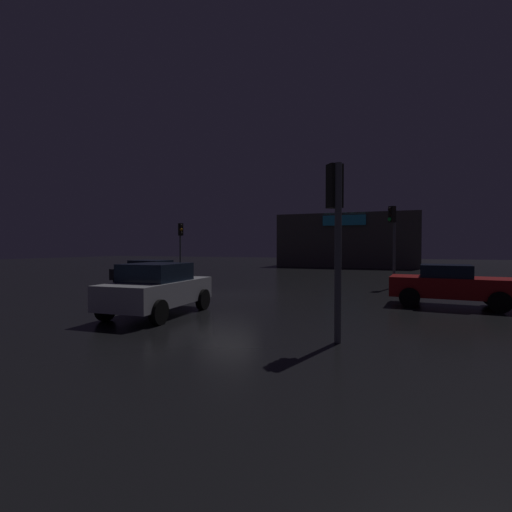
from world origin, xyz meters
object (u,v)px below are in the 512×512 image
(car_near, at_px, (158,288))
(car_far, at_px, (151,273))
(traffic_signal_opposite, at_px, (393,230))
(car_crossing, at_px, (451,285))
(traffic_signal_main, at_px, (336,218))
(store_building, at_px, (349,241))
(traffic_signal_cross_right, at_px, (181,238))

(car_near, xyz_separation_m, car_far, (-5.65, 7.06, -0.10))
(traffic_signal_opposite, relative_size, car_crossing, 1.02)
(traffic_signal_main, xyz_separation_m, car_far, (-11.55, 8.41, -2.08))
(car_crossing, bearing_deg, car_far, 173.32)
(store_building, distance_m, car_crossing, 30.00)
(traffic_signal_main, relative_size, traffic_signal_cross_right, 1.06)
(traffic_signal_opposite, relative_size, car_far, 1.00)
(traffic_signal_main, relative_size, car_near, 0.98)
(store_building, relative_size, traffic_signal_main, 3.68)
(traffic_signal_main, bearing_deg, car_crossing, 65.02)
(store_building, xyz_separation_m, traffic_signal_opposite, (5.21, -23.00, 0.18))
(traffic_signal_main, height_order, car_crossing, traffic_signal_main)
(car_near, bearing_deg, car_far, 128.67)
(store_building, relative_size, car_far, 3.42)
(traffic_signal_cross_right, xyz_separation_m, car_crossing, (16.11, -6.97, -2.05))
(traffic_signal_main, xyz_separation_m, car_near, (-5.90, 1.35, -1.99))
(store_building, distance_m, traffic_signal_opposite, 23.59)
(traffic_signal_cross_right, distance_m, car_crossing, 17.67)
(car_far, bearing_deg, traffic_signal_main, -36.04)
(store_building, distance_m, car_near, 34.46)
(traffic_signal_opposite, xyz_separation_m, traffic_signal_cross_right, (-13.98, 0.96, -0.27))
(car_crossing, bearing_deg, traffic_signal_cross_right, 156.59)
(traffic_signal_main, relative_size, car_far, 0.93)
(traffic_signal_cross_right, bearing_deg, store_building, 68.29)
(traffic_signal_opposite, xyz_separation_m, car_crossing, (2.13, -6.01, -2.32))
(traffic_signal_opposite, bearing_deg, car_far, -161.10)
(store_building, xyz_separation_m, traffic_signal_main, (4.22, -35.70, -0.10))
(traffic_signal_cross_right, relative_size, car_near, 0.92)
(car_near, distance_m, car_far, 9.04)
(store_building, height_order, car_far, store_building)
(car_far, height_order, car_crossing, car_crossing)
(car_near, bearing_deg, traffic_signal_cross_right, 119.92)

